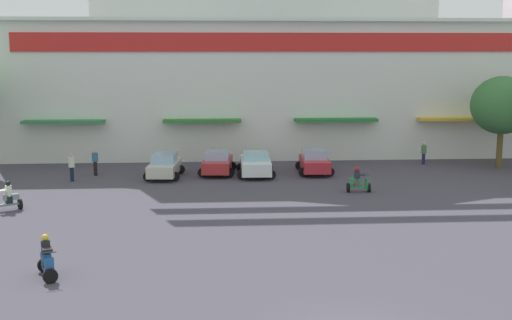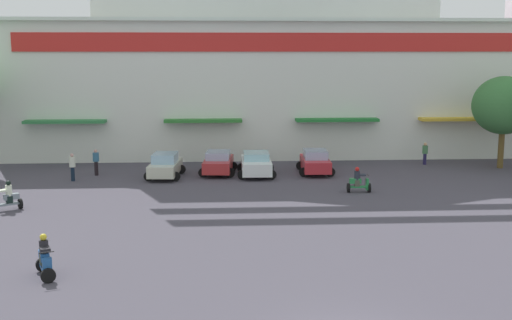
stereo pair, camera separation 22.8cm
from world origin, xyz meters
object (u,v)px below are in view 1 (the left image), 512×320
Objects in this scene: scooter_rider_2 at (7,199)px; pedestrian_0 at (95,161)px; parked_car_3 at (314,162)px; pedestrian_2 at (424,152)px; scooter_rider_0 at (47,260)px; parked_car_0 at (164,166)px; pedestrian_1 at (72,166)px; plaza_tree_1 at (502,105)px; parked_car_1 at (218,162)px; scooter_rider_3 at (358,182)px; parked_car_2 at (255,164)px.

pedestrian_0 is at bearing 73.19° from scooter_rider_2.
pedestrian_2 is (8.23, 2.85, 0.11)m from parked_car_3.
scooter_rider_0 is 0.93× the size of pedestrian_0.
pedestrian_2 is (17.94, 3.70, 0.11)m from parked_car_0.
pedestrian_1 is at bearing -171.65° from parked_car_0.
plaza_tree_1 is at bearing 38.64° from scooter_rider_0.
plaza_tree_1 is 28.64m from pedestrian_1.
parked_car_1 is 14.12m from scooter_rider_2.
pedestrian_2 is at bearing 11.67° from parked_car_0.
scooter_rider_0 is at bearing -81.02° from pedestrian_1.
parked_car_0 is 3.52m from parked_car_1.
parked_car_0 is 2.58× the size of pedestrian_2.
parked_car_1 reaches higher than scooter_rider_3.
parked_car_1 is at bearing 17.04° from parked_car_0.
parked_car_1 is 2.75× the size of scooter_rider_3.
pedestrian_1 is (-1.11, -1.81, 0.03)m from pedestrian_0.
pedestrian_0 reaches higher than parked_car_2.
scooter_rider_2 is 0.90× the size of pedestrian_0.
scooter_rider_0 is 1.07× the size of scooter_rider_3.
scooter_rider_3 is 0.87× the size of pedestrian_0.
scooter_rider_2 is (-13.08, -8.50, -0.16)m from parked_car_2.
parked_car_2 is at bearing -3.98° from pedestrian_0.
plaza_tree_1 is 19.67m from parked_car_1.
parked_car_0 is at bearing 81.17° from scooter_rider_0.
parked_car_2 is 2.43× the size of pedestrian_0.
plaza_tree_1 is at bearing 2.32° from pedestrian_0.
pedestrian_2 is (25.22, 11.94, 0.26)m from scooter_rider_2.
parked_car_0 is 5.80m from parked_car_2.
parked_car_3 reaches higher than scooter_rider_2.
pedestrian_0 is (-1.65, 19.31, 0.30)m from scooter_rider_0.
parked_car_1 is (3.37, 1.03, -0.02)m from parked_car_0.
parked_car_0 reaches higher than parked_car_1.
parked_car_1 is 2.65× the size of scooter_rider_2.
pedestrian_2 is at bearing 10.89° from pedestrian_1.
scooter_rider_2 reaches higher than scooter_rider_3.
parked_car_1 is at bearing 72.20° from scooter_rider_0.
scooter_rider_2 is at bearing -106.81° from pedestrian_0.
scooter_rider_2 is 1.04× the size of scooter_rider_3.
pedestrian_0 is 2.12m from pedestrian_1.
pedestrian_0 is (-7.87, -0.05, 0.20)m from parked_car_1.
pedestrian_1 is at bearing -174.13° from plaza_tree_1.
scooter_rider_2 is at bearing -146.99° from parked_car_2.
parked_car_0 is 0.99× the size of parked_car_2.
parked_car_0 is at bearing 155.89° from scooter_rider_3.
parked_car_0 is 18.55m from scooter_rider_0.
parked_car_0 is at bearing -12.30° from pedestrian_0.
parked_car_0 is at bearing -174.98° from parked_car_3.
parked_car_2 reaches higher than scooter_rider_2.
parked_car_0 is 4.61m from pedestrian_0.
scooter_rider_0 is 0.90× the size of pedestrian_1.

